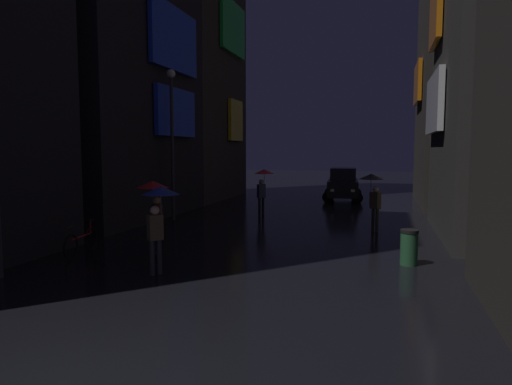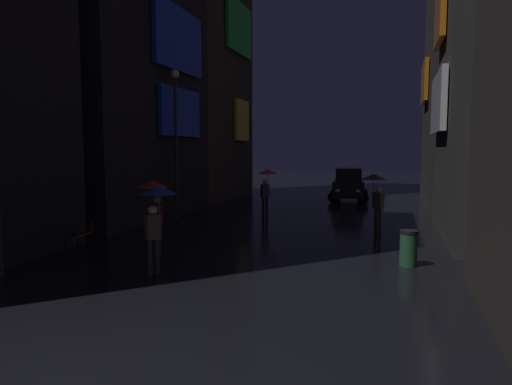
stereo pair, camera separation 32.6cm
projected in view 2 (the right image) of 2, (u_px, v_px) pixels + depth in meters
name	position (u px, v px, depth m)	size (l,w,h in m)	color
building_left_mid	(123.00, 2.00, 19.61)	(4.25, 8.97, 18.61)	black
pedestrian_foreground_right_red	(267.00, 179.00, 20.36)	(0.90, 0.90, 2.12)	black
pedestrian_foreground_left_red	(154.00, 196.00, 12.91)	(0.90, 0.90, 2.12)	#2D2D38
pedestrian_far_right_black	(375.00, 186.00, 16.43)	(0.90, 0.90, 2.12)	#38332D
pedestrian_midstreet_centre_blue	(157.00, 205.00, 10.95)	(0.90, 0.90, 2.12)	#2D2D38
bicycle_parked_at_storefront	(83.00, 241.00, 13.05)	(0.30, 1.81, 0.96)	black
car_distant	(349.00, 185.00, 26.70)	(2.47, 4.25, 1.92)	black
streetlamp_left_far	(176.00, 128.00, 19.25)	(0.36, 0.36, 6.33)	#2D2D33
trash_bin	(409.00, 248.00, 11.73)	(0.46, 0.46, 0.93)	#265933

